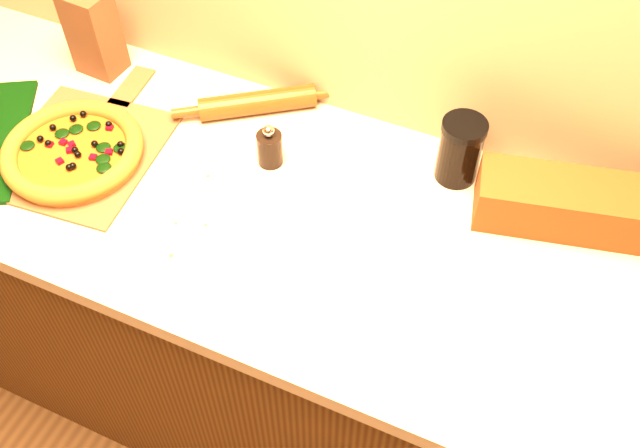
{
  "coord_description": "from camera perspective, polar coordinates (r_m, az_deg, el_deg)",
  "views": [
    {
      "loc": [
        0.43,
        0.61,
        2.0
      ],
      "look_at": [
        0.09,
        1.38,
        0.96
      ],
      "focal_mm": 40.0,
      "sensor_mm": 36.0,
      "label": 1
    }
  ],
  "objects": [
    {
      "name": "countertop",
      "position": [
        1.45,
        -2.44,
        0.54
      ],
      "size": [
        2.84,
        0.68,
        0.04
      ],
      "primitive_type": "cube",
      "color": "beige",
      "rests_on": "cabinet"
    },
    {
      "name": "pizza",
      "position": [
        1.6,
        -19.17,
        5.51
      ],
      "size": [
        0.3,
        0.3,
        0.04
      ],
      "color": "#AD742B",
      "rests_on": "pizza_peel"
    },
    {
      "name": "pizza_peel",
      "position": [
        1.64,
        -18.31,
        5.77
      ],
      "size": [
        0.35,
        0.49,
        0.01
      ],
      "rotation": [
        0.0,
        0.0,
        0.09
      ],
      "color": "brown",
      "rests_on": "countertop"
    },
    {
      "name": "dark_jar",
      "position": [
        1.48,
        11.14,
        5.81
      ],
      "size": [
        0.09,
        0.09,
        0.15
      ],
      "color": "black",
      "rests_on": "countertop"
    },
    {
      "name": "cabinet",
      "position": [
        1.82,
        -1.97,
        -8.49
      ],
      "size": [
        2.8,
        0.65,
        0.86
      ],
      "primitive_type": "cube",
      "color": "#45250E",
      "rests_on": "ground"
    },
    {
      "name": "paper_bag",
      "position": [
        1.78,
        -17.66,
        14.41
      ],
      "size": [
        0.11,
        0.09,
        0.21
      ],
      "primitive_type": "cube",
      "rotation": [
        0.0,
        0.0,
        -0.08
      ],
      "color": "brown",
      "rests_on": "countertop"
    },
    {
      "name": "bread_bag",
      "position": [
        1.47,
        19.66,
        1.44
      ],
      "size": [
        0.39,
        0.2,
        0.1
      ],
      "primitive_type": "cube",
      "rotation": [
        0.0,
        0.0,
        0.23
      ],
      "color": "brown",
      "rests_on": "countertop"
    },
    {
      "name": "pepper_grinder",
      "position": [
        1.5,
        -4.04,
        6.12
      ],
      "size": [
        0.05,
        0.05,
        0.1
      ],
      "color": "black",
      "rests_on": "countertop"
    },
    {
      "name": "rolling_pin",
      "position": [
        1.63,
        -5.03,
        9.66
      ],
      "size": [
        0.33,
        0.24,
        0.05
      ],
      "rotation": [
        0.0,
        0.0,
        0.62
      ],
      "color": "#59320F",
      "rests_on": "countertop"
    }
  ]
}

